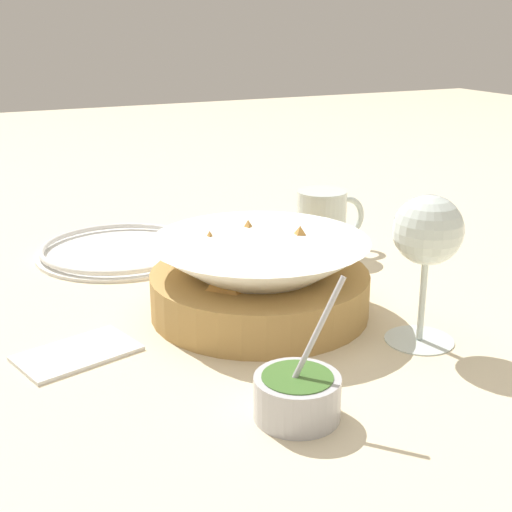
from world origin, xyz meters
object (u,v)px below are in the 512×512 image
at_px(food_basket, 256,280).
at_px(side_plate, 120,249).
at_px(beer_mug, 322,224).
at_px(wine_glass, 428,236).
at_px(sauce_cup, 297,394).

xyz_separation_m(food_basket, side_plate, (-0.09, 0.28, -0.03)).
bearing_deg(side_plate, food_basket, -72.64).
bearing_deg(beer_mug, wine_glass, -100.73).
bearing_deg(wine_glass, sauce_cup, -157.82).
bearing_deg(side_plate, beer_mug, -23.50).
bearing_deg(beer_mug, side_plate, 156.50).
relative_size(food_basket, beer_mug, 2.33).
bearing_deg(side_plate, wine_glass, -63.33).
bearing_deg(beer_mug, food_basket, -138.78).
relative_size(wine_glass, beer_mug, 1.48).
distance_m(sauce_cup, wine_glass, 0.23).
distance_m(food_basket, sauce_cup, 0.23).
bearing_deg(beer_mug, sauce_cup, -123.03).
bearing_deg(food_basket, beer_mug, 41.22).
bearing_deg(wine_glass, food_basket, 130.91).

